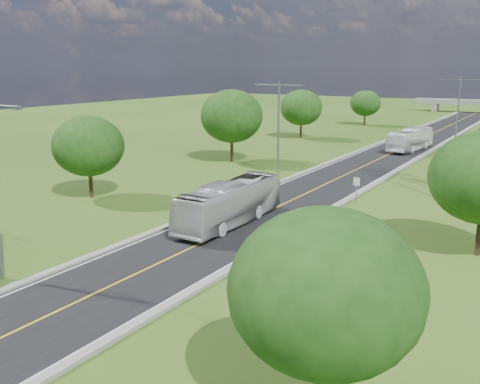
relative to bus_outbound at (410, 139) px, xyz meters
name	(u,v)px	position (x,y,z in m)	size (l,w,h in m)	color
ground	(376,161)	(-1.49, -10.18, -1.58)	(260.00, 260.00, 0.00)	#2C5116
road	(390,154)	(-1.49, -4.18, -1.55)	(8.00, 150.00, 0.06)	black
curb_left	(360,151)	(-5.74, -4.18, -1.47)	(0.50, 150.00, 0.22)	gray
curb_right	(423,156)	(2.76, -4.18, -1.47)	(0.50, 150.00, 0.22)	gray
speed_limit_sign	(356,186)	(3.71, -32.19, 0.02)	(0.55, 0.09, 2.40)	slate
overpass	(478,103)	(-1.49, 69.82, 0.83)	(30.00, 3.00, 3.20)	gray
streetlight_mid_left	(278,121)	(-7.49, -25.18, 4.36)	(5.90, 0.25, 10.00)	slate
streetlight_far_right	(458,105)	(4.51, 7.82, 4.36)	(5.90, 0.25, 10.00)	slate
tree_lb	(88,146)	(-17.49, -42.18, 3.06)	(6.30, 6.30, 7.33)	black
tree_lc	(232,116)	(-16.49, -20.18, 4.00)	(7.56, 7.56, 8.79)	black
tree_ld	(301,108)	(-18.49, 3.82, 3.38)	(6.72, 6.72, 7.82)	black
tree_le	(365,103)	(-15.99, 27.82, 2.75)	(5.88, 5.88, 6.84)	black
tree_ra	(326,291)	(12.51, -60.18, 3.06)	(6.30, 6.30, 7.33)	black
bus_outbound	(410,139)	(0.00, 0.00, 0.00)	(2.55, 10.91, 3.04)	white
bus_inbound	(230,203)	(-2.29, -42.72, 0.07)	(2.67, 11.40, 3.18)	beige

